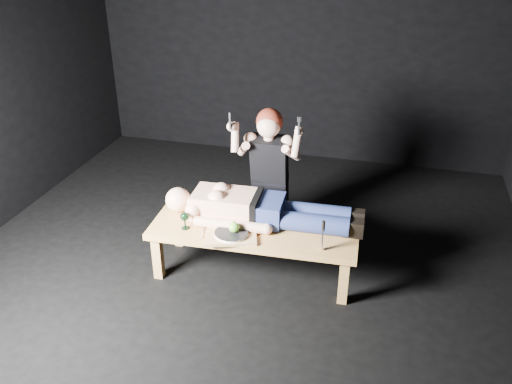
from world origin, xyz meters
TOP-DOWN VIEW (x-y plane):
  - ground at (0.00, 0.00)m, footprint 5.00×5.00m
  - back_wall at (0.00, 2.50)m, footprint 5.00×0.00m
  - table at (0.13, -0.10)m, footprint 1.75×0.72m
  - lying_man at (0.18, 0.01)m, footprint 1.86×0.64m
  - kneeling_woman at (0.11, 0.57)m, footprint 0.74×0.83m
  - serving_tray at (-0.01, -0.31)m, footprint 0.47×0.39m
  - plate at (-0.01, -0.31)m, footprint 0.33×0.33m
  - apple at (0.02, -0.30)m, footprint 0.09×0.09m
  - goblet at (-0.42, -0.28)m, footprint 0.08×0.08m
  - fork_flat at (-0.25, -0.30)m, footprint 0.06×0.18m
  - knife_flat at (0.16, -0.31)m, footprint 0.08×0.18m
  - spoon_flat at (0.11, -0.22)m, footprint 0.16×0.12m
  - carving_knife at (0.73, -0.30)m, footprint 0.04×0.04m

SIDE VIEW (x-z plane):
  - ground at x=0.00m, z-range 0.00..0.00m
  - table at x=0.13m, z-range 0.00..0.45m
  - fork_flat at x=-0.25m, z-range 0.45..0.46m
  - knife_flat at x=0.16m, z-range 0.45..0.46m
  - spoon_flat at x=0.11m, z-range 0.45..0.46m
  - serving_tray at x=-0.01m, z-range 0.45..0.47m
  - plate at x=-0.01m, z-range 0.47..0.49m
  - goblet at x=-0.42m, z-range 0.45..0.60m
  - apple at x=0.02m, z-range 0.49..0.58m
  - carving_knife at x=0.73m, z-range 0.45..0.71m
  - lying_man at x=0.18m, z-range 0.45..0.73m
  - kneeling_woman at x=0.11m, z-range 0.00..1.33m
  - back_wall at x=0.00m, z-range -1.00..4.00m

